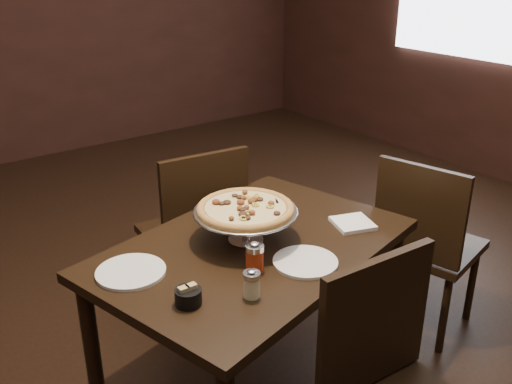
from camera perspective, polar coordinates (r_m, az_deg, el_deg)
room at (r=1.88m, az=0.94°, el=14.41°), size 6.04×7.04×2.84m
dining_table at (r=2.11m, az=-0.28°, el=-7.44°), size 1.28×1.00×0.71m
pizza_stand at (r=2.03m, az=-1.06°, el=-1.72°), size 0.38×0.38×0.16m
parmesan_shaker at (r=1.75m, az=-0.43°, el=-9.17°), size 0.05×0.05×0.09m
pepper_flake_shaker at (r=1.88m, az=-0.14°, el=-6.56°), size 0.06×0.06×0.11m
packet_caddy at (r=1.74m, az=-6.80°, el=-10.30°), size 0.08×0.08×0.06m
napkin_stack at (r=2.23m, az=9.65°, el=-3.11°), size 0.18×0.18×0.02m
plate_left at (r=1.93m, az=-12.41°, el=-7.79°), size 0.23×0.23×0.01m
plate_near at (r=1.95m, az=4.95°, el=-6.98°), size 0.22×0.22×0.01m
serving_spatula at (r=2.12m, az=1.90°, el=-0.72°), size 0.16×0.16×0.02m
chair_far at (r=2.67m, az=-6.01°, el=-3.67°), size 0.46×0.46×0.89m
chair_side at (r=2.69m, az=16.61°, el=-4.68°), size 0.49×0.49×0.87m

